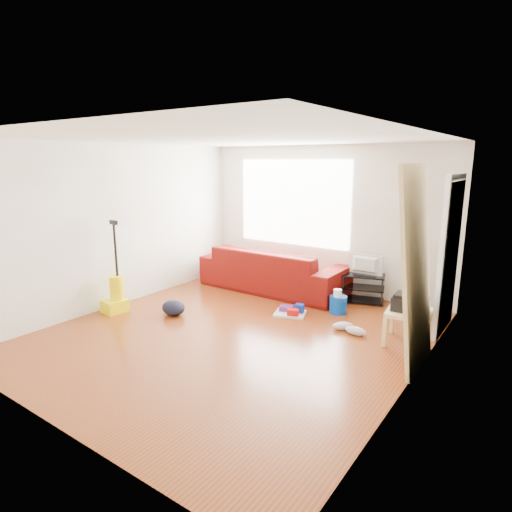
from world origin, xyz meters
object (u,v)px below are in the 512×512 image
Objects in this scene: side_table at (409,316)px; backpack at (174,315)px; vacuum at (116,295)px; sofa at (273,289)px; tv_stand at (363,288)px; bucket at (338,313)px; cleaning_tray at (291,312)px.

backpack is at bearing -162.99° from side_table.
vacuum is (-3.95, -1.35, -0.10)m from side_table.
sofa is 3.49× the size of tv_stand.
vacuum is (-1.33, -2.31, 0.26)m from sofa.
side_table is 3.30m from backpack.
cleaning_tray is (-0.53, -0.48, 0.05)m from bucket.
tv_stand is at bearing 60.88° from backpack.
side_table is 1.73m from cleaning_tray.
vacuum reaches higher than tv_stand.
side_table is at bearing -23.90° from bucket.
backpack is (-1.44, -1.00, -0.05)m from cleaning_tray.
backpack is (-3.14, -0.96, -0.36)m from side_table.
cleaning_tray is at bearing -137.68° from bucket.
vacuum is (-2.25, -1.39, 0.21)m from cleaning_tray.
tv_stand is 1.37× the size of cleaning_tray.
cleaning_tray is (-1.70, 0.04, -0.31)m from side_table.
bucket is (-0.10, -0.71, -0.23)m from tv_stand.
tv_stand is 3.02m from backpack.
sofa is 1.30m from cleaning_tray.
cleaning_tray reaches higher than backpack.
backpack is (-2.07, -2.19, -0.23)m from tv_stand.
side_table is (1.07, -1.23, 0.12)m from tv_stand.
cleaning_tray is (0.92, -0.92, 0.05)m from sofa.
backpack is at bearing -145.28° from cleaning_tray.
side_table is 2.25× the size of bucket.
bucket is 0.48× the size of cleaning_tray.
sofa is at bearing 134.85° from cleaning_tray.
cleaning_tray reaches higher than bucket.
side_table is at bearing 25.28° from vacuum.
vacuum is at bearing -139.84° from backpack.
cleaning_tray is 1.38× the size of backpack.
sofa is 2.81m from side_table.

